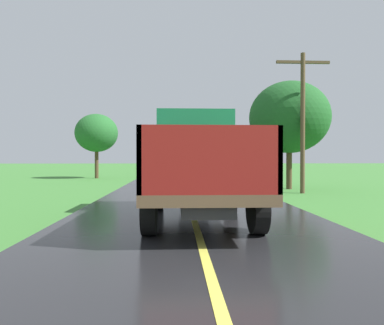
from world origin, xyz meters
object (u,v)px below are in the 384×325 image
utility_pole_roadside (303,116)px  roadside_tree_mid_right (97,133)px  roadside_tree_near_left (289,117)px  banana_truck_near (196,162)px

utility_pole_roadside → roadside_tree_mid_right: (-11.65, 12.00, 0.04)m
utility_pole_roadside → roadside_tree_near_left: size_ratio=1.14×
roadside_tree_mid_right → utility_pole_roadside: bearing=-45.8°
roadside_tree_mid_right → banana_truck_near: bearing=-69.9°
utility_pole_roadside → roadside_tree_mid_right: bearing=134.2°
banana_truck_near → roadside_tree_mid_right: 19.35m
banana_truck_near → roadside_tree_mid_right: roadside_tree_mid_right is taller
banana_truck_near → utility_pole_roadside: 8.14m
banana_truck_near → utility_pole_roadside: bearing=50.3°
utility_pole_roadside → roadside_tree_mid_right: 16.73m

